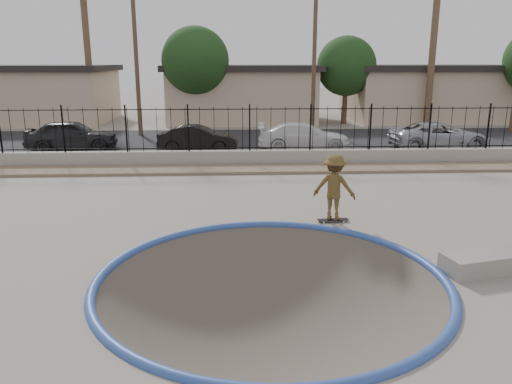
{
  "coord_description": "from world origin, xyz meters",
  "views": [
    {
      "loc": [
        -0.75,
        -10.06,
        4.2
      ],
      "look_at": [
        -0.15,
        2.0,
        1.01
      ],
      "focal_mm": 35.0,
      "sensor_mm": 36.0,
      "label": 1
    }
  ],
  "objects_px": {
    "concrete_ledge": "(482,263)",
    "car_b": "(198,139)",
    "skater": "(334,191)",
    "car_c": "(304,136)",
    "car_d": "(439,136)",
    "car_a": "(72,135)",
    "skateboard": "(333,220)"
  },
  "relations": [
    {
      "from": "car_c",
      "to": "car_d",
      "type": "height_order",
      "value": "car_d"
    },
    {
      "from": "car_b",
      "to": "skater",
      "type": "bearing_deg",
      "value": -154.15
    },
    {
      "from": "car_a",
      "to": "skater",
      "type": "bearing_deg",
      "value": -143.56
    },
    {
      "from": "car_a",
      "to": "car_b",
      "type": "relative_size",
      "value": 1.15
    },
    {
      "from": "skateboard",
      "to": "car_a",
      "type": "relative_size",
      "value": 0.2
    },
    {
      "from": "car_b",
      "to": "concrete_ledge",
      "type": "bearing_deg",
      "value": -150.7
    },
    {
      "from": "car_c",
      "to": "car_d",
      "type": "bearing_deg",
      "value": -87.88
    },
    {
      "from": "skateboard",
      "to": "car_d",
      "type": "xyz_separation_m",
      "value": [
        7.32,
        10.81,
        0.63
      ]
    },
    {
      "from": "skater",
      "to": "car_a",
      "type": "distance_m",
      "value": 15.5
    },
    {
      "from": "car_b",
      "to": "car_c",
      "type": "relative_size",
      "value": 0.84
    },
    {
      "from": "car_a",
      "to": "car_b",
      "type": "distance_m",
      "value": 6.11
    },
    {
      "from": "skater",
      "to": "skateboard",
      "type": "xyz_separation_m",
      "value": [
        0.0,
        0.0,
        -0.81
      ]
    },
    {
      "from": "skateboard",
      "to": "car_a",
      "type": "bearing_deg",
      "value": 127.3
    },
    {
      "from": "concrete_ledge",
      "to": "car_c",
      "type": "xyz_separation_m",
      "value": [
        -1.57,
        14.45,
        0.48
      ]
    },
    {
      "from": "concrete_ledge",
      "to": "car_a",
      "type": "distance_m",
      "value": 19.64
    },
    {
      "from": "skater",
      "to": "car_c",
      "type": "distance_m",
      "value": 11.06
    },
    {
      "from": "car_b",
      "to": "car_c",
      "type": "distance_m",
      "value": 5.08
    },
    {
      "from": "car_a",
      "to": "skateboard",
      "type": "bearing_deg",
      "value": -143.56
    },
    {
      "from": "car_d",
      "to": "concrete_ledge",
      "type": "bearing_deg",
      "value": 156.28
    },
    {
      "from": "skateboard",
      "to": "car_d",
      "type": "height_order",
      "value": "car_d"
    },
    {
      "from": "concrete_ledge",
      "to": "car_c",
      "type": "distance_m",
      "value": 14.54
    },
    {
      "from": "car_a",
      "to": "car_c",
      "type": "height_order",
      "value": "car_a"
    },
    {
      "from": "car_c",
      "to": "car_d",
      "type": "distance_m",
      "value": 6.53
    },
    {
      "from": "skateboard",
      "to": "car_d",
      "type": "distance_m",
      "value": 13.07
    },
    {
      "from": "concrete_ledge",
      "to": "car_b",
      "type": "bearing_deg",
      "value": 115.03
    },
    {
      "from": "skater",
      "to": "concrete_ledge",
      "type": "bearing_deg",
      "value": 145.93
    },
    {
      "from": "skater",
      "to": "skateboard",
      "type": "relative_size",
      "value": 2.07
    },
    {
      "from": "car_b",
      "to": "car_c",
      "type": "height_order",
      "value": "car_c"
    },
    {
      "from": "skateboard",
      "to": "concrete_ledge",
      "type": "relative_size",
      "value": 0.53
    },
    {
      "from": "concrete_ledge",
      "to": "car_b",
      "type": "distance_m",
      "value": 15.71
    },
    {
      "from": "car_c",
      "to": "car_d",
      "type": "xyz_separation_m",
      "value": [
        6.53,
        -0.22,
        0.02
      ]
    },
    {
      "from": "skater",
      "to": "skateboard",
      "type": "height_order",
      "value": "skater"
    }
  ]
}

